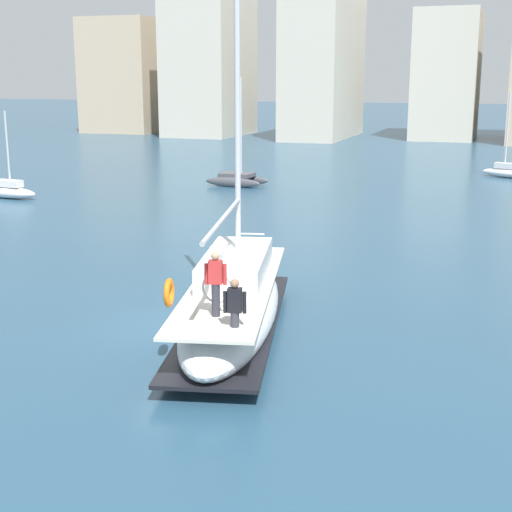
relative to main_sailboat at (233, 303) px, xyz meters
name	(u,v)px	position (x,y,z in m)	size (l,w,h in m)	color
ground_plane	(182,324)	(-1.70, 0.28, -0.91)	(400.00, 400.00, 0.00)	#284C66
main_sailboat	(233,303)	(0.00, 0.00, 0.00)	(4.43, 9.89, 12.48)	silver
moored_sloop_near	(237,178)	(-9.97, 27.58, -0.39)	(4.01, 2.16, 7.05)	#4C4C51
moored_sloop_far	(508,171)	(7.03, 37.62, -0.45)	(3.96, 2.53, 5.98)	white
moored_cutter_left	(7,190)	(-21.16, 18.27, -0.45)	(4.37, 1.48, 5.13)	white
waterfront_buildings	(491,58)	(4.42, 71.63, 8.24)	(87.69, 20.74, 23.70)	#C6AD8E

